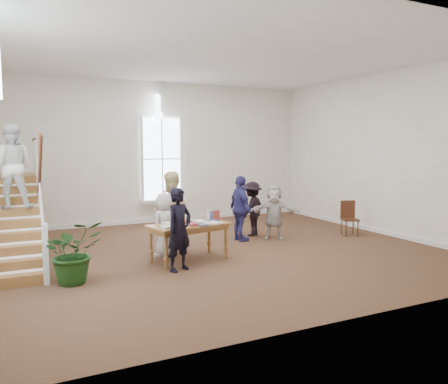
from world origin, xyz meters
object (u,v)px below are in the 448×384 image
woman_cluster_b (252,209)px  elderly_woman (165,224)px  police_officer (179,229)px  person_yellow (170,211)px  floor_plant (73,252)px  woman_cluster_c (274,212)px  side_chair (349,216)px  woman_cluster_a (240,208)px  library_table (189,228)px

woman_cluster_b → elderly_woman: bearing=-12.4°
police_officer → person_yellow: (0.40, 1.75, 0.11)m
police_officer → floor_plant: 2.01m
woman_cluster_c → side_chair: size_ratio=1.51×
elderly_woman → woman_cluster_b: bearing=171.5°
woman_cluster_c → side_chair: bearing=18.5°
woman_cluster_b → floor_plant: 5.45m
woman_cluster_a → floor_plant: bearing=113.5°
woman_cluster_a → woman_cluster_b: 0.76m
woman_cluster_c → side_chair: (2.18, -0.42, -0.19)m
police_officer → woman_cluster_b: bearing=13.3°
woman_cluster_a → side_chair: (3.08, -0.62, -0.32)m
person_yellow → side_chair: bearing=151.8°
woman_cluster_c → woman_cluster_a: bearing=-163.2°
person_yellow → woman_cluster_a: (1.96, 0.16, -0.08)m
woman_cluster_b → woman_cluster_a: bearing=3.3°
police_officer → elderly_woman: bearing=60.1°
woman_cluster_c → elderly_woman: bearing=-142.4°
elderly_woman → woman_cluster_b: 3.07m
elderly_woman → person_yellow: 0.62m
side_chair → floor_plant: bearing=-150.4°
police_officer → person_yellow: 1.80m
library_table → person_yellow: (-0.04, 1.11, 0.22)m
woman_cluster_a → library_table: bearing=124.0°
floor_plant → woman_cluster_c: bearing=17.3°
woman_cluster_a → police_officer: bearing=129.6°
library_table → person_yellow: person_yellow is taller
library_table → elderly_woman: (-0.34, 0.61, -0.00)m
woman_cluster_a → side_chair: woman_cluster_a is taller
police_officer → woman_cluster_a: woman_cluster_a is taller
elderly_woman → woman_cluster_c: size_ratio=0.99×
woman_cluster_b → side_chair: 2.71m
elderly_woman → floor_plant: bearing=-0.3°
elderly_woman → woman_cluster_a: (2.26, 0.66, 0.14)m
woman_cluster_a → floor_plant: size_ratio=1.49×
police_officer → woman_cluster_b: size_ratio=1.11×
police_officer → woman_cluster_c: (3.26, 1.71, -0.11)m
woman_cluster_b → library_table: bearing=0.7°
elderly_woman → police_officer: bearing=55.7°
person_yellow → side_chair: size_ratio=1.96×
library_table → elderly_woman: bearing=108.0°
police_officer → person_yellow: person_yellow is taller
woman_cluster_b → floor_plant: woman_cluster_b is taller
library_table → police_officer: 0.79m
side_chair → woman_cluster_b: bearing=177.0°
police_officer → elderly_woman: (0.10, 1.25, -0.11)m
police_officer → woman_cluster_a: bearing=13.7°
floor_plant → person_yellow: bearing=35.1°
library_table → elderly_woman: elderly_woman is taller
library_table → floor_plant: size_ratio=1.61×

